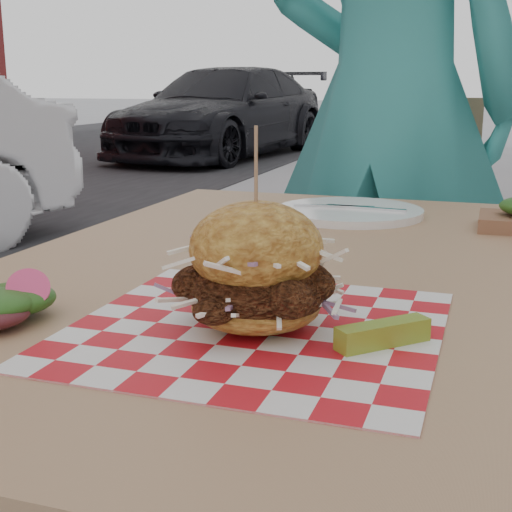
% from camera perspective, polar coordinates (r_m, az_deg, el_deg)
% --- Properties ---
extents(diner, '(0.73, 0.52, 1.87)m').
position_cam_1_polar(diner, '(1.92, 10.62, 11.91)').
color(diner, teal).
rests_on(diner, ground).
extents(car_dark, '(2.21, 4.33, 1.20)m').
position_cam_1_polar(car_dark, '(9.91, -2.57, 11.45)').
color(car_dark, black).
rests_on(car_dark, ground).
extents(patio_table, '(0.80, 1.20, 0.75)m').
position_cam_1_polar(patio_table, '(1.00, 3.07, -4.96)').
color(patio_table, '#A67F5C').
rests_on(patio_table, ground).
extents(patio_chair, '(0.50, 0.51, 0.95)m').
position_cam_1_polar(patio_chair, '(1.99, 10.33, 0.80)').
color(patio_chair, '#A67F5C').
rests_on(patio_chair, ground).
extents(paper_liner, '(0.36, 0.36, 0.00)m').
position_cam_1_polar(paper_liner, '(0.72, 0.00, -5.75)').
color(paper_liner, red).
rests_on(paper_liner, patio_table).
extents(sandwich, '(0.18, 0.18, 0.20)m').
position_cam_1_polar(sandwich, '(0.70, 0.00, -1.42)').
color(sandwich, gold).
rests_on(sandwich, paper_liner).
extents(pickle_spear, '(0.08, 0.08, 0.02)m').
position_cam_1_polar(pickle_spear, '(0.68, 10.12, -6.15)').
color(pickle_spear, '#979A2C').
rests_on(pickle_spear, paper_liner).
extents(side_salad, '(0.13, 0.14, 0.05)m').
position_cam_1_polar(side_salad, '(0.77, -19.42, -4.19)').
color(side_salad, '#3F1419').
rests_on(side_salad, patio_table).
extents(place_setting, '(0.27, 0.27, 0.02)m').
position_cam_1_polar(place_setting, '(1.33, 7.50, 3.53)').
color(place_setting, white).
rests_on(place_setting, patio_table).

